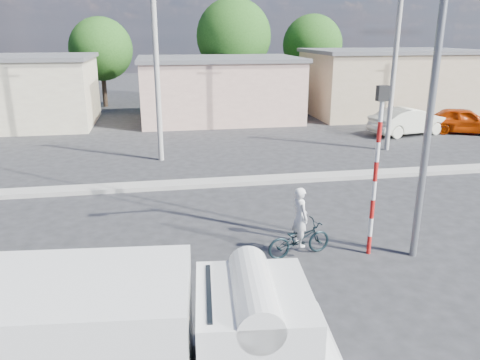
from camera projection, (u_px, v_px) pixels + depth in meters
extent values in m
plane|color=#252527|center=(262.00, 295.00, 10.36)|extent=(120.00, 120.00, 0.00)
cube|color=#99968E|center=(216.00, 182.00, 17.85)|extent=(40.00, 0.80, 0.16)
cylinder|color=black|center=(50.00, 347.00, 7.85)|extent=(1.04, 0.39, 1.02)
cylinder|color=#A3120B|center=(50.00, 347.00, 7.85)|extent=(0.53, 0.38, 0.50)
cylinder|color=black|center=(242.00, 337.00, 8.10)|extent=(1.04, 0.39, 1.02)
cylinder|color=#A3120B|center=(242.00, 337.00, 8.10)|extent=(0.53, 0.38, 0.50)
cube|color=silver|center=(74.00, 334.00, 6.70)|extent=(3.50, 2.34, 1.71)
cube|color=silver|center=(253.00, 333.00, 6.95)|extent=(1.83, 2.04, 1.43)
cylinder|color=silver|center=(304.00, 353.00, 7.14)|extent=(1.19, 1.98, 1.02)
cylinder|color=silver|center=(254.00, 295.00, 6.75)|extent=(0.82, 1.95, 0.65)
cube|color=black|center=(209.00, 310.00, 6.77)|extent=(0.22, 1.57, 0.65)
imported|color=black|center=(299.00, 239.00, 12.07)|extent=(1.85, 0.97, 0.93)
imported|color=white|center=(300.00, 228.00, 11.97)|extent=(0.48, 0.63, 1.56)
imported|color=#EAE9CC|center=(409.00, 121.00, 26.41)|extent=(4.86, 2.55, 1.52)
imported|color=#AD2F02|center=(464.00, 120.00, 26.76)|extent=(4.61, 3.28, 1.46)
cylinder|color=red|center=(369.00, 245.00, 12.23)|extent=(0.11, 0.11, 0.50)
cylinder|color=white|center=(371.00, 227.00, 12.08)|extent=(0.11, 0.11, 0.50)
cylinder|color=red|center=(372.00, 209.00, 11.93)|extent=(0.11, 0.11, 0.50)
cylinder|color=white|center=(374.00, 190.00, 11.78)|extent=(0.11, 0.11, 0.50)
cylinder|color=red|center=(376.00, 171.00, 11.63)|extent=(0.11, 0.11, 0.50)
cylinder|color=white|center=(377.00, 152.00, 11.47)|extent=(0.11, 0.11, 0.50)
cylinder|color=red|center=(379.00, 132.00, 11.32)|extent=(0.11, 0.11, 0.50)
cylinder|color=white|center=(381.00, 111.00, 11.17)|extent=(0.11, 0.11, 0.50)
cube|color=black|center=(383.00, 93.00, 11.04)|extent=(0.28, 0.18, 0.36)
cylinder|color=slate|center=(434.00, 80.00, 10.85)|extent=(0.18, 0.18, 9.00)
cube|color=tan|center=(219.00, 90.00, 30.77)|extent=(10.00, 7.00, 3.80)
cube|color=#59595B|center=(218.00, 59.00, 30.16)|extent=(10.30, 7.30, 0.24)
cube|color=tan|center=(388.00, 84.00, 32.72)|extent=(11.00, 7.00, 4.20)
cube|color=#59595B|center=(392.00, 51.00, 32.05)|extent=(11.30, 7.30, 0.24)
cylinder|color=#38281E|center=(104.00, 84.00, 36.05)|extent=(0.36, 0.36, 3.47)
sphere|color=#306B20|center=(101.00, 49.00, 35.26)|extent=(4.71, 4.71, 4.71)
cylinder|color=#38281E|center=(234.00, 78.00, 36.67)|extent=(0.36, 0.36, 4.20)
sphere|color=#306B20|center=(234.00, 36.00, 35.72)|extent=(5.70, 5.70, 5.70)
cylinder|color=#38281E|center=(311.00, 78.00, 39.81)|extent=(0.36, 0.36, 3.64)
sphere|color=#306B20|center=(312.00, 45.00, 38.98)|extent=(4.94, 4.94, 4.94)
cylinder|color=#99968E|center=(157.00, 70.00, 20.08)|extent=(0.24, 0.24, 8.00)
cylinder|color=#99968E|center=(394.00, 67.00, 21.92)|extent=(0.24, 0.24, 8.00)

